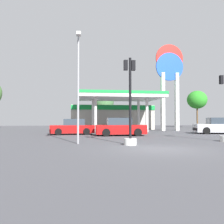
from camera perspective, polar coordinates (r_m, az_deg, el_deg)
name	(u,v)px	position (r m, az deg, el deg)	size (l,w,h in m)	color
ground_plane	(160,149)	(12.04, 11.04, -8.47)	(90.00, 90.00, 0.00)	#47474C
gas_station	(112,115)	(34.47, -0.08, -0.66)	(11.25, 13.30, 4.46)	#ADA89E
station_pole_sign	(170,77)	(31.87, 13.24, 7.96)	(3.51, 0.56, 10.84)	white
car_0	(218,126)	(26.47, 23.43, -3.09)	(4.74, 2.77, 1.59)	black
car_1	(120,128)	(21.41, 1.94, -3.64)	(4.39, 2.10, 1.55)	black
car_2	(72,127)	(23.31, -9.18, -3.56)	(4.17, 2.05, 1.46)	black
traffic_signal_0	(130,114)	(13.66, 4.22, -0.44)	(0.69, 0.70, 4.86)	silver
tree_1	(104,102)	(39.97, -1.84, 2.45)	(3.18, 3.18, 6.05)	brown
tree_2	(197,100)	(45.27, 19.17, 2.69)	(3.42, 3.42, 6.41)	brown
corner_streetlamp	(78,79)	(14.35, -7.86, 7.72)	(0.24, 1.48, 6.18)	gray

